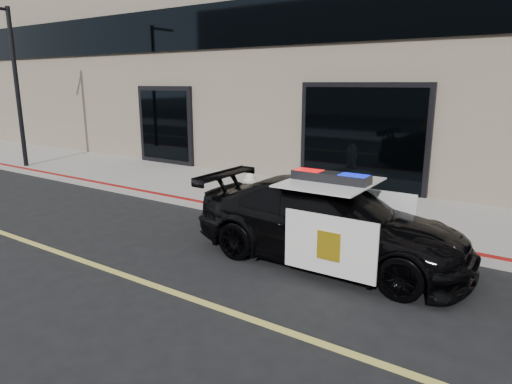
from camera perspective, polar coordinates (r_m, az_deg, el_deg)
The scene contains 5 objects.
ground at distance 6.08m, azimuth -3.68°, elevation -14.63°, with size 120.00×120.00×0.00m, color black.
sidewalk_n at distance 10.41m, azimuth 14.36°, elevation -2.46°, with size 60.00×3.50×0.15m, color gray.
police_car at distance 7.50m, azimuth 9.11°, elevation -3.70°, with size 2.14×4.58×1.48m.
fire_hydrant at distance 10.24m, azimuth -0.77°, elevation 0.24°, with size 0.35×0.48×0.77m.
street_light at distance 16.89m, azimuth -27.99°, elevation 12.19°, with size 0.14×1.27×5.02m.
Camera 1 is at (3.32, -4.21, 2.87)m, focal length 32.00 mm.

